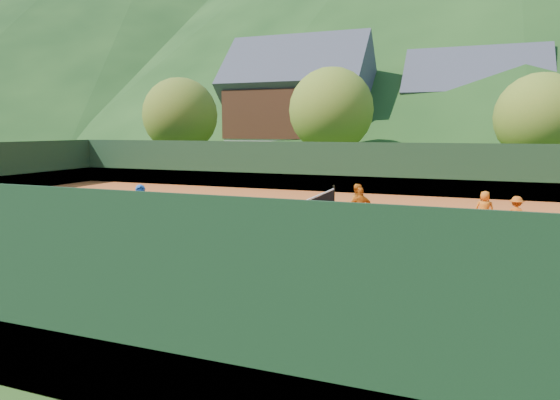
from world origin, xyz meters
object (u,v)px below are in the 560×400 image
(student_c, at_px, (484,210))
(ball_hopper, at_px, (10,216))
(chalet_left, at_px, (299,110))
(tennis_net, at_px, (291,218))
(student_b, at_px, (361,209))
(chalet_mid, at_px, (473,116))
(student_a, at_px, (356,205))
(student_d, at_px, (516,215))
(coach, at_px, (141,214))

(student_c, relative_size, ball_hopper, 1.44)
(chalet_left, bearing_deg, tennis_net, -71.57)
(student_b, height_order, tennis_net, student_b)
(tennis_net, distance_m, chalet_left, 32.04)
(student_b, xyz_separation_m, chalet_mid, (3.69, 32.81, 4.16))
(student_a, height_order, student_b, student_a)
(student_a, distance_m, student_d, 5.75)
(student_a, relative_size, student_c, 1.14)
(ball_hopper, bearing_deg, student_c, 25.85)
(coach, xyz_separation_m, chalet_mid, (9.93, 37.60, 3.99))
(student_a, height_order, chalet_left, chalet_left)
(ball_hopper, distance_m, chalet_left, 34.69)
(student_b, xyz_separation_m, chalet_left, (-12.31, 28.81, 4.82))
(student_b, distance_m, student_c, 4.76)
(coach, xyz_separation_m, tennis_net, (3.93, 3.60, -0.48))
(student_c, height_order, chalet_mid, chalet_mid)
(student_c, xyz_separation_m, tennis_net, (-6.63, -3.20, -0.22))
(student_b, distance_m, student_d, 5.54)
(coach, height_order, chalet_left, chalet_left)
(student_b, xyz_separation_m, tennis_net, (-2.31, -1.19, -0.31))
(student_c, distance_m, chalet_left, 31.92)
(student_c, bearing_deg, chalet_mid, -85.97)
(coach, relative_size, chalet_mid, 0.16)
(coach, distance_m, student_d, 13.15)
(student_b, height_order, ball_hopper, student_b)
(student_c, xyz_separation_m, ball_hopper, (-15.54, -7.53, 0.03))
(student_b, bearing_deg, student_c, -171.40)
(student_a, distance_m, chalet_mid, 32.45)
(student_a, bearing_deg, student_d, 165.70)
(student_c, bearing_deg, tennis_net, 28.61)
(coach, distance_m, student_c, 12.56)
(student_d, bearing_deg, ball_hopper, 35.93)
(tennis_net, relative_size, chalet_mid, 0.95)
(coach, height_order, student_b, coach)
(coach, height_order, student_a, coach)
(student_b, relative_size, student_c, 1.12)
(student_b, distance_m, tennis_net, 2.62)
(student_a, relative_size, chalet_mid, 0.13)
(student_d, distance_m, chalet_left, 33.00)
(tennis_net, bearing_deg, chalet_mid, 79.99)
(chalet_mid, bearing_deg, coach, -104.79)
(tennis_net, distance_m, ball_hopper, 9.91)
(ball_hopper, xyz_separation_m, chalet_mid, (14.91, 38.33, 4.22))
(ball_hopper, bearing_deg, student_a, 30.50)
(student_a, xyz_separation_m, chalet_left, (-11.96, 27.93, 4.81))
(student_b, height_order, chalet_mid, chalet_mid)
(coach, distance_m, chalet_left, 34.46)
(student_a, xyz_separation_m, ball_hopper, (-10.87, -6.40, -0.07))
(coach, bearing_deg, chalet_mid, 51.75)
(student_b, distance_m, chalet_left, 31.70)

